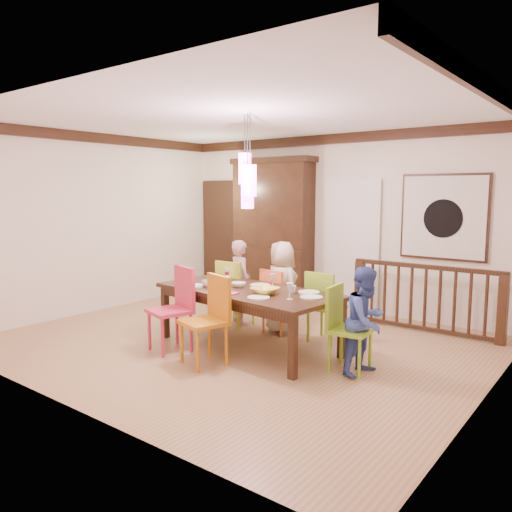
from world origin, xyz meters
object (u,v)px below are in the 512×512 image
Objects in this scene: chair_end_right at (350,323)px; person_far_left at (240,282)px; china_hutch at (273,230)px; dining_table at (248,295)px; person_end_right at (366,321)px; chair_far_left at (236,288)px; person_far_mid at (282,287)px; balustrade at (425,297)px.

person_far_left is at bearing 64.26° from chair_end_right.
chair_end_right is 0.37× the size of china_hutch.
dining_table is 1.59m from person_end_right.
chair_far_left is 1.03× the size of chair_end_right.
chair_end_right is 3.72m from china_hutch.
china_hutch is 3.82m from person_end_right.
person_end_right is (1.59, 0.05, -0.09)m from dining_table.
china_hutch is (-0.56, 1.70, 0.72)m from chair_far_left.
person_far_mid reaches higher than person_far_left.
person_far_mid reaches higher than chair_far_left.
china_hutch is 3.01m from balustrade.
chair_far_left is at bearing 143.41° from dining_table.
balustrade is (2.88, -0.35, -0.78)m from china_hutch.
chair_end_right is (2.19, -0.68, -0.02)m from chair_far_left.
person_end_right reaches higher than chair_far_left.
person_far_left is 1.07× the size of person_end_right.
person_end_right is (0.17, 0.03, 0.05)m from chair_end_right.
balustrade reaches higher than dining_table.
chair_end_right is at bearing 106.97° from person_end_right.
balustrade is (1.55, 2.05, -0.18)m from dining_table.
dining_table is at bearing -127.45° from balustrade.
china_hutch is 1.78m from person_far_left.
person_far_left is at bearing -81.56° from chair_far_left.
chair_end_right is at bearing 159.63° from chair_far_left.
balustrade is at bearing -6.84° from china_hutch.
chair_far_left is (-0.77, 0.70, -0.12)m from dining_table.
chair_end_right is 2.04m from balustrade.
person_far_left is 2.51m from person_end_right.
person_far_mid is (-0.04, 0.81, -0.03)m from dining_table.
dining_table is at bearing 134.57° from chair_far_left.
dining_table is 1.15m from person_far_left.
china_hutch is 1.98× the size of person_far_mid.
china_hutch is at bearing 124.89° from dining_table.
person_far_left is at bearing 19.38° from person_far_mid.
person_far_left is at bearing 139.59° from dining_table.
person_end_right is at bearing 175.64° from person_far_mid.
person_far_mid is 1.80m from person_end_right.
china_hutch is at bearing 58.88° from person_end_right.
person_end_right is at bearing 7.53° from dining_table.
person_end_right is at bearing -38.77° from china_hutch.
dining_table is at bearing 99.39° from person_end_right.
person_end_right is at bearing 161.44° from chair_far_left.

